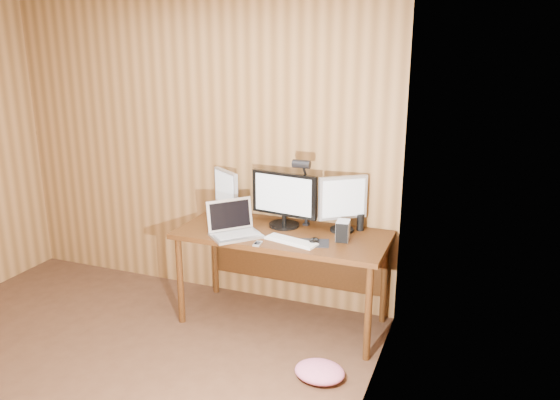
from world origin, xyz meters
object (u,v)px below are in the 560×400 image
Objects in this scene: monitor_right at (343,202)px; keyboard at (291,241)px; monitor_center at (284,199)px; speaker at (360,222)px; mouse at (314,240)px; phone at (258,244)px; desk at (286,244)px; monitor_left at (226,192)px; desk_lamp at (304,183)px; hard_drive at (343,231)px; laptop at (233,227)px.

keyboard is at bearing -163.53° from monitor_right.
speaker is (0.58, 0.12, -0.16)m from monitor_center.
monitor_right is 0.41m from mouse.
desk is at bearing 73.12° from phone.
speaker reaches higher than phone.
monitor_left is 0.66× the size of desk_lamp.
keyboard is (0.71, -0.39, -0.20)m from monitor_left.
speaker is at bearing 19.53° from desk.
phone is 0.78× the size of speaker.
desk is 15.95× the size of phone.
hard_drive is at bearing 41.99° from keyboard.
hard_drive is (0.47, -0.07, 0.19)m from desk.
monitor_right is (0.41, 0.13, 0.35)m from desk.
speaker reaches higher than keyboard.
laptop is 0.62m from mouse.
laptop is at bearing 170.29° from monitor_right.
speaker is at bearing 57.51° from mouse.
desk_lamp reaches higher than monitor_center.
hard_drive is at bearing -34.39° from laptop.
desk is 0.39m from mouse.
hard_drive reaches higher than keyboard.
hard_drive is (0.79, 0.18, 0.01)m from laptop.
desk is 0.35m from monitor_center.
monitor_right is 2.93× the size of hard_drive.
monitor_center is 0.54m from monitor_left.
laptop reaches higher than speaker.
phone is at bearing -101.70° from desk_lamp.
laptop is 3.49× the size of speaker.
monitor_right reaches higher than hard_drive.
desk_lamp reaches higher than desk.
monitor_center is 4.29× the size of speaker.
hard_drive is at bearing -14.42° from desk_lamp.
monitor_left is at bearing -174.41° from desk_lamp.
desk is at bearing 133.10° from keyboard.
keyboard is 3.86× the size of mouse.
desk_lamp is at bearing -166.86° from speaker.
laptop is (-0.32, -0.25, 0.18)m from desk.
desk is 3.85× the size of keyboard.
keyboard reaches higher than desk.
speaker is at bearing -9.16° from monitor_right.
laptop reaches higher than hard_drive.
monitor_right is (0.45, 0.05, 0.01)m from monitor_center.
speaker is (0.86, 0.44, 0.00)m from laptop.
monitor_center is 3.75× the size of hard_drive.
mouse is at bearing -48.65° from desk_lamp.
mouse is 0.18× the size of desk_lamp.
desk_lamp is at bearing 62.54° from phone.
monitor_right is at bearing 14.73° from monitor_center.
phone is at bearing -73.64° from laptop.
monitor_right is at bearing 40.04° from phone.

